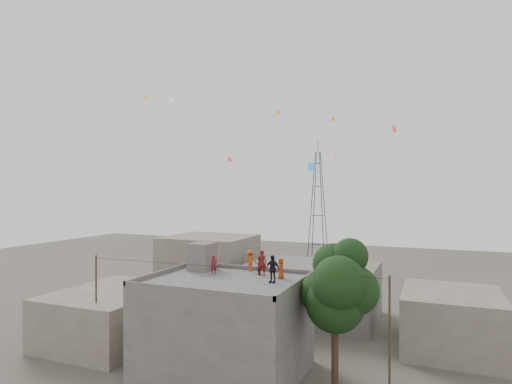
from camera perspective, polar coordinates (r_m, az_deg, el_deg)
ground at (r=30.64m, az=-4.17°, el=-22.86°), size 140.00×140.00×0.00m
main_building at (r=29.58m, az=-4.17°, el=-17.42°), size 10.00×8.00×6.10m
parapet at (r=28.77m, az=-4.17°, el=-11.33°), size 10.00×8.00×0.30m
stair_head_box at (r=32.37m, az=-7.19°, el=-8.51°), size 1.60×1.80×2.00m
neighbor_west at (r=37.42m, az=-18.47°, el=-15.31°), size 8.00×10.00×4.00m
neighbor_north at (r=41.70m, az=7.33°, el=-12.97°), size 12.00×9.00×5.00m
neighbor_northwest at (r=47.78m, az=-6.25°, el=-10.05°), size 9.00×8.00×7.00m
neighbor_east at (r=36.52m, az=24.70°, el=-15.39°), size 7.00×8.00×4.40m
tree at (r=26.96m, az=10.89°, el=-12.45°), size 4.90×4.60×9.10m
utility_line at (r=28.07m, az=-4.42°, el=-16.74°), size 20.12×0.62×7.40m
transmission_tower at (r=67.33m, az=8.25°, el=-2.30°), size 2.97×2.97×20.01m
person_red_adult at (r=30.07m, az=0.80°, el=-9.42°), size 0.69×0.49×1.76m
person_orange_child at (r=29.10m, az=3.36°, el=-10.13°), size 0.76×0.79×1.37m
person_dark_child at (r=30.33m, az=0.58°, el=-9.91°), size 0.66×0.71×1.16m
person_dark_adult at (r=27.77m, az=2.19°, el=-10.21°), size 1.10×0.61×1.77m
person_orange_adult at (r=31.54m, az=-0.79°, el=-9.14°), size 1.16×1.08×1.57m
person_red_child at (r=30.81m, az=-5.66°, el=-9.62°), size 0.56×0.49×1.30m
kites at (r=33.92m, az=1.96°, el=6.71°), size 20.08×16.94×10.26m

